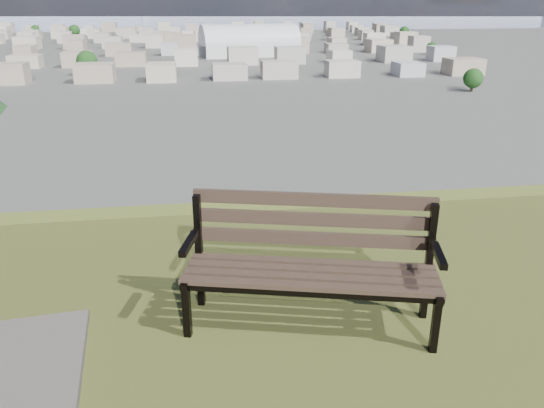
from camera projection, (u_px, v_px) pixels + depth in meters
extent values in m
cube|color=#3F2E24|center=(309.00, 287.00, 3.92)|extent=(1.92, 0.58, 0.04)
cube|color=#3F2E24|center=(310.00, 278.00, 4.04)|extent=(1.92, 0.58, 0.04)
cube|color=#3F2E24|center=(311.00, 270.00, 4.16)|extent=(1.92, 0.58, 0.04)
cube|color=#3F2E24|center=(311.00, 262.00, 4.28)|extent=(1.92, 0.58, 0.04)
cube|color=#3F2E24|center=(312.00, 238.00, 4.30)|extent=(1.90, 0.53, 0.11)
cube|color=#3F2E24|center=(313.00, 219.00, 4.27)|extent=(1.90, 0.53, 0.11)
cube|color=#3F2E24|center=(313.00, 200.00, 4.24)|extent=(1.90, 0.53, 0.11)
cube|color=black|center=(187.00, 309.00, 4.07)|extent=(0.07, 0.08, 0.48)
cube|color=black|center=(199.00, 252.00, 4.41)|extent=(0.07, 0.08, 1.00)
cube|color=black|center=(192.00, 272.00, 4.20)|extent=(0.19, 0.54, 0.05)
cube|color=black|center=(189.00, 244.00, 4.05)|extent=(0.15, 0.39, 0.05)
cube|color=black|center=(436.00, 323.00, 3.89)|extent=(0.07, 0.08, 0.48)
cube|color=black|center=(429.00, 263.00, 4.23)|extent=(0.07, 0.08, 1.00)
cube|color=black|center=(433.00, 284.00, 4.02)|extent=(0.19, 0.54, 0.05)
cube|color=black|center=(439.00, 255.00, 3.87)|extent=(0.15, 0.39, 0.05)
cube|color=black|center=(309.00, 293.00, 3.92)|extent=(1.91, 0.54, 0.04)
cube|color=black|center=(311.00, 267.00, 4.31)|extent=(1.91, 0.54, 0.04)
cone|color=brown|center=(397.00, 222.00, 6.06)|extent=(0.08, 0.08, 0.18)
cube|color=silver|center=(249.00, 50.00, 281.89)|extent=(53.73, 29.59, 5.65)
cylinder|color=white|center=(249.00, 45.00, 280.88)|extent=(53.73, 29.59, 21.48)
cube|color=beige|center=(19.00, 74.00, 186.86)|extent=(11.00, 11.00, 7.00)
cube|color=#BDAEA2|center=(89.00, 72.00, 190.18)|extent=(11.00, 11.00, 7.00)
cube|color=beige|center=(157.00, 71.00, 193.50)|extent=(11.00, 11.00, 7.00)
cube|color=silver|center=(223.00, 70.00, 196.82)|extent=(11.00, 11.00, 7.00)
cube|color=beige|center=(287.00, 69.00, 200.14)|extent=(11.00, 11.00, 7.00)
cube|color=tan|center=(348.00, 68.00, 203.46)|extent=(11.00, 11.00, 7.00)
cube|color=silver|center=(407.00, 67.00, 206.78)|extent=(11.00, 11.00, 7.00)
cube|color=#BBB5A9|center=(465.00, 66.00, 210.10)|extent=(11.00, 11.00, 7.00)
cube|color=beige|center=(23.00, 60.00, 231.36)|extent=(11.00, 11.00, 7.00)
cube|color=silver|center=(80.00, 59.00, 234.68)|extent=(11.00, 11.00, 7.00)
cube|color=beige|center=(136.00, 58.00, 238.00)|extent=(11.00, 11.00, 7.00)
cube|color=tan|center=(190.00, 57.00, 241.32)|extent=(11.00, 11.00, 7.00)
cube|color=silver|center=(242.00, 56.00, 244.64)|extent=(11.00, 11.00, 7.00)
cube|color=#BBB5A9|center=(293.00, 56.00, 247.96)|extent=(11.00, 11.00, 7.00)
cube|color=beige|center=(343.00, 55.00, 251.28)|extent=(11.00, 11.00, 7.00)
cube|color=#BDAEA2|center=(391.00, 54.00, 254.60)|extent=(11.00, 11.00, 7.00)
cube|color=beige|center=(438.00, 54.00, 257.92)|extent=(11.00, 11.00, 7.00)
cube|color=tan|center=(27.00, 50.00, 275.86)|extent=(11.00, 11.00, 7.00)
cube|color=silver|center=(74.00, 50.00, 279.19)|extent=(11.00, 11.00, 7.00)
cube|color=#BBB5A9|center=(121.00, 49.00, 282.51)|extent=(11.00, 11.00, 7.00)
cube|color=beige|center=(167.00, 48.00, 285.83)|extent=(11.00, 11.00, 7.00)
cube|color=#BDAEA2|center=(212.00, 48.00, 289.15)|extent=(11.00, 11.00, 7.00)
cube|color=beige|center=(255.00, 47.00, 292.47)|extent=(11.00, 11.00, 7.00)
cube|color=silver|center=(298.00, 47.00, 295.79)|extent=(11.00, 11.00, 7.00)
cube|color=beige|center=(339.00, 46.00, 299.11)|extent=(11.00, 11.00, 7.00)
cube|color=tan|center=(380.00, 46.00, 302.43)|extent=(11.00, 11.00, 7.00)
cube|color=silver|center=(420.00, 45.00, 305.75)|extent=(11.00, 11.00, 7.00)
cube|color=#BDAEA2|center=(29.00, 43.00, 320.37)|extent=(11.00, 11.00, 7.00)
cube|color=beige|center=(70.00, 43.00, 323.69)|extent=(11.00, 11.00, 7.00)
cube|color=silver|center=(111.00, 42.00, 327.01)|extent=(11.00, 11.00, 7.00)
cube|color=beige|center=(150.00, 42.00, 330.33)|extent=(11.00, 11.00, 7.00)
cube|color=tan|center=(189.00, 42.00, 333.65)|extent=(11.00, 11.00, 7.00)
cube|color=silver|center=(227.00, 41.00, 336.97)|extent=(11.00, 11.00, 7.00)
cube|color=#BBB5A9|center=(264.00, 41.00, 340.29)|extent=(11.00, 11.00, 7.00)
cube|color=beige|center=(301.00, 40.00, 343.61)|extent=(11.00, 11.00, 7.00)
cube|color=#BDAEA2|center=(337.00, 40.00, 346.93)|extent=(11.00, 11.00, 7.00)
cube|color=beige|center=(372.00, 40.00, 350.25)|extent=(11.00, 11.00, 7.00)
cube|color=silver|center=(407.00, 39.00, 353.57)|extent=(11.00, 11.00, 7.00)
cube|color=silver|center=(31.00, 38.00, 364.87)|extent=(11.00, 11.00, 7.00)
cube|color=#BBB5A9|center=(67.00, 38.00, 368.19)|extent=(11.00, 11.00, 7.00)
cube|color=beige|center=(102.00, 37.00, 371.51)|extent=(11.00, 11.00, 7.00)
cube|color=#BDAEA2|center=(137.00, 37.00, 374.83)|extent=(11.00, 11.00, 7.00)
cube|color=beige|center=(172.00, 37.00, 378.15)|extent=(11.00, 11.00, 7.00)
cube|color=silver|center=(206.00, 37.00, 381.47)|extent=(11.00, 11.00, 7.00)
cube|color=beige|center=(239.00, 36.00, 384.79)|extent=(11.00, 11.00, 7.00)
cube|color=tan|center=(271.00, 36.00, 388.11)|extent=(11.00, 11.00, 7.00)
cube|color=silver|center=(304.00, 36.00, 391.43)|extent=(11.00, 11.00, 7.00)
cube|color=#BBB5A9|center=(335.00, 35.00, 394.75)|extent=(11.00, 11.00, 7.00)
cube|color=beige|center=(366.00, 35.00, 398.07)|extent=(11.00, 11.00, 7.00)
cube|color=#BDAEA2|center=(397.00, 35.00, 401.39)|extent=(11.00, 11.00, 7.00)
cube|color=beige|center=(32.00, 34.00, 409.37)|extent=(11.00, 11.00, 7.00)
cube|color=tan|center=(64.00, 34.00, 412.69)|extent=(11.00, 11.00, 7.00)
cube|color=silver|center=(96.00, 34.00, 416.01)|extent=(11.00, 11.00, 7.00)
cube|color=#BBB5A9|center=(127.00, 33.00, 419.33)|extent=(11.00, 11.00, 7.00)
cube|color=beige|center=(158.00, 33.00, 422.65)|extent=(11.00, 11.00, 7.00)
cube|color=#BDAEA2|center=(189.00, 33.00, 425.97)|extent=(11.00, 11.00, 7.00)
cube|color=beige|center=(219.00, 33.00, 429.29)|extent=(11.00, 11.00, 7.00)
cube|color=silver|center=(248.00, 32.00, 432.61)|extent=(11.00, 11.00, 7.00)
cube|color=beige|center=(277.00, 32.00, 435.93)|extent=(11.00, 11.00, 7.00)
cube|color=tan|center=(305.00, 32.00, 439.25)|extent=(11.00, 11.00, 7.00)
cube|color=silver|center=(334.00, 32.00, 442.58)|extent=(11.00, 11.00, 7.00)
cube|color=#BBB5A9|center=(361.00, 31.00, 445.90)|extent=(11.00, 11.00, 7.00)
cube|color=beige|center=(389.00, 31.00, 449.22)|extent=(11.00, 11.00, 7.00)
cube|color=beige|center=(3.00, 31.00, 450.56)|extent=(11.00, 11.00, 7.00)
cube|color=silver|center=(33.00, 31.00, 453.88)|extent=(11.00, 11.00, 7.00)
cube|color=beige|center=(62.00, 31.00, 457.20)|extent=(11.00, 11.00, 7.00)
cube|color=tan|center=(91.00, 30.00, 460.52)|extent=(11.00, 11.00, 7.00)
cube|color=silver|center=(119.00, 30.00, 463.84)|extent=(11.00, 11.00, 7.00)
cube|color=#BBB5A9|center=(147.00, 30.00, 467.16)|extent=(11.00, 11.00, 7.00)
cube|color=beige|center=(175.00, 30.00, 470.48)|extent=(11.00, 11.00, 7.00)
cube|color=#BDAEA2|center=(202.00, 30.00, 473.80)|extent=(11.00, 11.00, 7.00)
cube|color=beige|center=(229.00, 29.00, 477.12)|extent=(11.00, 11.00, 7.00)
cube|color=silver|center=(255.00, 29.00, 480.44)|extent=(11.00, 11.00, 7.00)
cube|color=beige|center=(281.00, 29.00, 483.76)|extent=(11.00, 11.00, 7.00)
cube|color=tan|center=(307.00, 29.00, 487.08)|extent=(11.00, 11.00, 7.00)
cube|color=silver|center=(332.00, 29.00, 490.40)|extent=(11.00, 11.00, 7.00)
cube|color=#BBB5A9|center=(357.00, 28.00, 493.72)|extent=(11.00, 11.00, 7.00)
cube|color=beige|center=(382.00, 28.00, 497.04)|extent=(11.00, 11.00, 7.00)
cube|color=beige|center=(7.00, 28.00, 495.06)|extent=(11.00, 11.00, 7.00)
cube|color=silver|center=(34.00, 28.00, 498.38)|extent=(11.00, 11.00, 7.00)
cube|color=beige|center=(60.00, 28.00, 501.70)|extent=(11.00, 11.00, 7.00)
cube|color=tan|center=(87.00, 28.00, 505.02)|extent=(11.00, 11.00, 7.00)
cube|color=silver|center=(113.00, 28.00, 508.34)|extent=(11.00, 11.00, 7.00)
cube|color=#BBB5A9|center=(138.00, 27.00, 511.66)|extent=(11.00, 11.00, 7.00)
cube|color=beige|center=(163.00, 27.00, 514.98)|extent=(11.00, 11.00, 7.00)
cube|color=#BDAEA2|center=(188.00, 27.00, 518.30)|extent=(11.00, 11.00, 7.00)
cube|color=beige|center=(213.00, 27.00, 521.62)|extent=(11.00, 11.00, 7.00)
cube|color=silver|center=(237.00, 27.00, 524.94)|extent=(11.00, 11.00, 7.00)
cube|color=beige|center=(261.00, 27.00, 528.26)|extent=(11.00, 11.00, 7.00)
cube|color=tan|center=(285.00, 26.00, 531.58)|extent=(11.00, 11.00, 7.00)
cube|color=silver|center=(308.00, 26.00, 534.90)|extent=(11.00, 11.00, 7.00)
cube|color=#BBB5A9|center=(331.00, 26.00, 538.22)|extent=(11.00, 11.00, 7.00)
cube|color=beige|center=(354.00, 26.00, 541.54)|extent=(11.00, 11.00, 7.00)
cube|color=#BDAEA2|center=(377.00, 26.00, 544.86)|extent=(11.00, 11.00, 7.00)
cylinder|color=#34281A|center=(472.00, 88.00, 171.56)|extent=(0.80, 0.80, 2.10)
sphere|color=#153813|center=(473.00, 78.00, 170.43)|extent=(6.30, 6.30, 6.30)
cylinder|color=#34281A|center=(88.00, 72.00, 208.86)|extent=(0.80, 0.80, 2.70)
sphere|color=#153813|center=(87.00, 61.00, 207.41)|extent=(8.10, 8.10, 8.10)
cylinder|color=#34281A|center=(431.00, 53.00, 287.91)|extent=(0.80, 0.80, 1.95)
sphere|color=#153813|center=(432.00, 47.00, 286.86)|extent=(5.85, 5.85, 5.85)
cylinder|color=#34281A|center=(271.00, 39.00, 388.96)|extent=(0.80, 0.80, 2.25)
sphere|color=#153813|center=(271.00, 34.00, 387.75)|extent=(6.75, 6.75, 6.75)
cylinder|color=#34281A|center=(75.00, 36.00, 423.50)|extent=(0.80, 0.80, 2.85)
sphere|color=#153813|center=(74.00, 30.00, 421.97)|extent=(8.55, 8.55, 8.55)
cylinder|color=#34281A|center=(36.00, 34.00, 454.98)|extent=(0.80, 0.80, 2.40)
sphere|color=#153813|center=(35.00, 29.00, 453.69)|extent=(7.20, 7.20, 7.20)
cylinder|color=#34281A|center=(262.00, 52.00, 293.90)|extent=(0.80, 0.80, 2.10)
sphere|color=#153813|center=(262.00, 46.00, 292.77)|extent=(6.30, 6.30, 6.30)
cylinder|color=#34281A|center=(404.00, 36.00, 422.59)|extent=(0.80, 0.80, 2.55)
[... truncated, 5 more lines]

